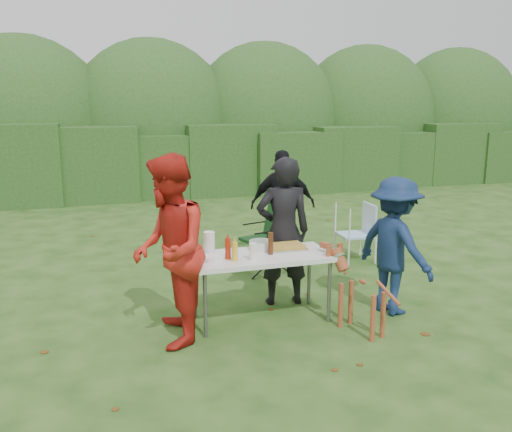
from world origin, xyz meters
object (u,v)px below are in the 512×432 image
object	(u,v)px
dog	(362,294)
beer_bottle	(271,243)
person_red_jacket	(169,251)
child	(395,246)
ketchup_bottle	(228,249)
paper_towel_roll	(209,244)
lawn_chair	(355,232)
person_cook	(283,231)
camping_chair	(265,236)
person_black_puffy	(283,205)
mustard_bottle	(235,252)
folding_table	(261,259)

from	to	relation	value
dog	beer_bottle	xyz separation A→B (m)	(-0.79, 0.61, 0.44)
person_red_jacket	child	xyz separation A→B (m)	(2.51, 0.04, -0.17)
dog	ketchup_bottle	bearing A→B (deg)	45.66
beer_bottle	dog	bearing A→B (deg)	-37.50
dog	paper_towel_roll	size ratio (longest dim) A/B	3.38
person_red_jacket	lawn_chair	world-z (taller)	person_red_jacket
lawn_chair	paper_towel_roll	world-z (taller)	paper_towel_roll
person_cook	ketchup_bottle	world-z (taller)	person_cook
person_red_jacket	dog	size ratio (longest dim) A/B	2.14
ketchup_bottle	camping_chair	bearing A→B (deg)	60.77
person_black_puffy	beer_bottle	xyz separation A→B (m)	(-0.94, -2.20, 0.04)
child	paper_towel_roll	bearing A→B (deg)	62.43
dog	mustard_bottle	size ratio (longest dim) A/B	4.39
person_cook	mustard_bottle	size ratio (longest dim) A/B	8.72
camping_chair	dog	bearing A→B (deg)	81.82
person_red_jacket	beer_bottle	bearing A→B (deg)	109.55
person_black_puffy	paper_towel_roll	bearing A→B (deg)	68.06
folding_table	ketchup_bottle	distance (m)	0.42
camping_chair	paper_towel_roll	xyz separation A→B (m)	(-1.12, -1.53, 0.37)
dog	lawn_chair	world-z (taller)	lawn_chair
dog	beer_bottle	world-z (taller)	beer_bottle
ketchup_bottle	paper_towel_roll	xyz separation A→B (m)	(-0.16, 0.18, 0.02)
person_black_puffy	ketchup_bottle	distance (m)	2.65
person_cook	lawn_chair	world-z (taller)	person_cook
paper_towel_roll	person_cook	bearing A→B (deg)	16.28
folding_table	beer_bottle	size ratio (longest dim) A/B	6.25
person_red_jacket	mustard_bottle	world-z (taller)	person_red_jacket
beer_bottle	person_black_puffy	bearing A→B (deg)	66.93
mustard_bottle	paper_towel_roll	distance (m)	0.35
person_cook	lawn_chair	bearing A→B (deg)	-133.22
person_red_jacket	ketchup_bottle	bearing A→B (deg)	115.45
dog	ketchup_bottle	distance (m)	1.46
person_red_jacket	mustard_bottle	distance (m)	0.70
folding_table	child	xyz separation A→B (m)	(1.49, -0.22, 0.09)
child	mustard_bottle	size ratio (longest dim) A/B	7.73
person_cook	person_red_jacket	xyz separation A→B (m)	(-1.41, -0.67, 0.07)
folding_table	ketchup_bottle	size ratio (longest dim) A/B	6.82
person_red_jacket	paper_towel_roll	size ratio (longest dim) A/B	7.22
person_red_jacket	mustard_bottle	xyz separation A→B (m)	(0.68, 0.12, -0.10)
lawn_chair	camping_chair	bearing A→B (deg)	6.23
dog	mustard_bottle	world-z (taller)	mustard_bottle
child	camping_chair	distance (m)	2.11
child	lawn_chair	bearing A→B (deg)	-32.92
mustard_bottle	lawn_chair	bearing A→B (deg)	38.31
person_red_jacket	person_black_puffy	bearing A→B (deg)	147.20
mustard_bottle	beer_bottle	xyz separation A→B (m)	(0.43, 0.13, 0.02)
child	mustard_bottle	world-z (taller)	child
lawn_chair	paper_towel_roll	size ratio (longest dim) A/B	3.34
child	dog	distance (m)	0.80
folding_table	person_black_puffy	xyz separation A→B (m)	(1.04, 2.19, 0.14)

